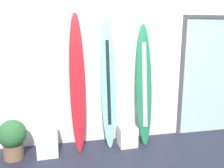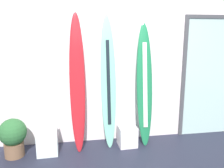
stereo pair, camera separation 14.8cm
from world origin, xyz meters
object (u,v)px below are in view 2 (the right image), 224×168
(surfboard_crimson, at_px, (77,84))
(display_block_center, at_px, (127,136))
(surfboard_seafoam, at_px, (108,84))
(surfboard_emerald, at_px, (144,85))
(potted_plant, at_px, (13,136))
(display_block_left, at_px, (47,141))
(glass_door, at_px, (210,75))

(surfboard_crimson, height_order, display_block_center, surfboard_crimson)
(surfboard_seafoam, relative_size, surfboard_emerald, 1.06)
(surfboard_seafoam, distance_m, display_block_center, 0.95)
(surfboard_seafoam, height_order, potted_plant, surfboard_seafoam)
(surfboard_emerald, xyz_separation_m, display_block_left, (-1.61, -0.14, -0.81))
(surfboard_seafoam, xyz_separation_m, potted_plant, (-1.50, -0.16, -0.72))
(surfboard_emerald, distance_m, potted_plant, 2.22)
(surfboard_crimson, bearing_deg, display_block_left, -166.78)
(display_block_center, bearing_deg, potted_plant, -178.05)
(surfboard_emerald, xyz_separation_m, glass_door, (1.30, 0.19, 0.10))
(surfboard_crimson, height_order, surfboard_seafoam, surfboard_crimson)
(glass_door, bearing_deg, surfboard_seafoam, -174.86)
(potted_plant, bearing_deg, surfboard_seafoam, 6.24)
(surfboard_seafoam, bearing_deg, glass_door, 5.14)
(surfboard_crimson, relative_size, display_block_center, 6.46)
(glass_door, bearing_deg, potted_plant, -174.38)
(surfboard_seafoam, relative_size, display_block_left, 5.13)
(surfboard_crimson, distance_m, surfboard_emerald, 1.11)
(surfboard_seafoam, height_order, surfboard_emerald, surfboard_seafoam)
(surfboard_crimson, relative_size, surfboard_seafoam, 1.02)
(display_block_center, xyz_separation_m, potted_plant, (-1.81, -0.06, 0.17))
(surfboard_emerald, distance_m, glass_door, 1.32)
(surfboard_emerald, height_order, display_block_center, surfboard_emerald)
(display_block_center, bearing_deg, display_block_left, -177.51)
(surfboard_seafoam, height_order, glass_door, glass_door)
(surfboard_emerald, relative_size, potted_plant, 3.39)
(surfboard_seafoam, bearing_deg, surfboard_emerald, -1.68)
(display_block_center, relative_size, glass_door, 0.16)
(surfboard_crimson, xyz_separation_m, glass_door, (2.41, 0.21, 0.04))
(surfboard_seafoam, height_order, display_block_center, surfboard_seafoam)
(surfboard_seafoam, bearing_deg, potted_plant, -173.76)
(glass_door, height_order, potted_plant, glass_door)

